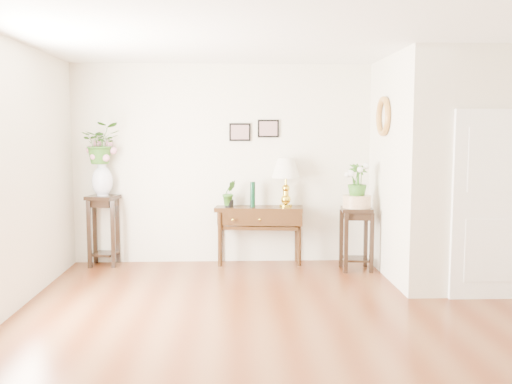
{
  "coord_description": "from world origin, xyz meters",
  "views": [
    {
      "loc": [
        -0.75,
        -5.32,
        1.85
      ],
      "look_at": [
        -0.48,
        1.3,
        1.15
      ],
      "focal_mm": 40.0,
      "sensor_mm": 36.0,
      "label": 1
    }
  ],
  "objects": [
    {
      "name": "art_print_left",
      "position": [
        -0.65,
        2.73,
        1.85
      ],
      "size": [
        0.3,
        0.02,
        0.25
      ],
      "primitive_type": "cube",
      "color": "black",
      "rests_on": "wall_back"
    },
    {
      "name": "porcelain_vase",
      "position": [
        -2.55,
        2.57,
        1.2
      ],
      "size": [
        0.34,
        0.34,
        0.49
      ],
      "primitive_type": null,
      "rotation": [
        0.0,
        0.0,
        0.22
      ],
      "color": "silver",
      "rests_on": "plant_stand_a"
    },
    {
      "name": "narcissus",
      "position": [
        0.9,
        2.16,
        1.2
      ],
      "size": [
        0.34,
        0.34,
        0.47
      ],
      "primitive_type": "imported",
      "rotation": [
        0.0,
        0.0,
        0.39
      ],
      "color": "#2E621B",
      "rests_on": "ceramic_bowl"
    },
    {
      "name": "wall_back",
      "position": [
        0.0,
        2.75,
        1.4
      ],
      "size": [
        6.0,
        0.02,
        2.8
      ],
      "primitive_type": "cube",
      "color": "silver",
      "rests_on": "ground"
    },
    {
      "name": "ceiling",
      "position": [
        0.0,
        0.0,
        2.8
      ],
      "size": [
        6.0,
        5.5,
        0.02
      ],
      "primitive_type": "cube",
      "color": "white",
      "rests_on": "ground"
    },
    {
      "name": "green_vase",
      "position": [
        -0.48,
        2.57,
        0.98
      ],
      "size": [
        0.09,
        0.09,
        0.35
      ],
      "primitive_type": "cylinder",
      "rotation": [
        0.0,
        0.0,
        -0.29
      ],
      "color": "black",
      "rests_on": "console_table"
    },
    {
      "name": "potted_plant",
      "position": [
        -0.8,
        2.57,
        0.99
      ],
      "size": [
        0.24,
        0.22,
        0.35
      ],
      "primitive_type": "imported",
      "rotation": [
        0.0,
        0.0,
        0.43
      ],
      "color": "#2E621B",
      "rests_on": "console_table"
    },
    {
      "name": "table_lamp",
      "position": [
        -0.01,
        2.57,
        1.16
      ],
      "size": [
        0.42,
        0.42,
        0.69
      ],
      "primitive_type": "cube",
      "rotation": [
        0.0,
        0.0,
        0.05
      ],
      "color": "gold",
      "rests_on": "console_table"
    },
    {
      "name": "wall_front",
      "position": [
        0.0,
        -2.75,
        1.4
      ],
      "size": [
        6.0,
        0.02,
        2.8
      ],
      "primitive_type": "cube",
      "color": "silver",
      "rests_on": "ground"
    },
    {
      "name": "art_print_right",
      "position": [
        -0.25,
        2.73,
        1.9
      ],
      "size": [
        0.3,
        0.02,
        0.25
      ],
      "primitive_type": "cube",
      "color": "black",
      "rests_on": "wall_back"
    },
    {
      "name": "console_table",
      "position": [
        -0.39,
        2.57,
        0.41
      ],
      "size": [
        1.26,
        0.54,
        0.81
      ],
      "primitive_type": "cube",
      "rotation": [
        0.0,
        0.0,
        -0.11
      ],
      "color": "black",
      "rests_on": "floor"
    },
    {
      "name": "plant_stand_b",
      "position": [
        0.9,
        2.16,
        0.42
      ],
      "size": [
        0.44,
        0.44,
        0.85
      ],
      "primitive_type": "cube",
      "rotation": [
        0.0,
        0.0,
        -0.11
      ],
      "color": "black",
      "rests_on": "floor"
    },
    {
      "name": "partition",
      "position": [
        2.1,
        1.77,
        1.4
      ],
      "size": [
        1.8,
        1.95,
        2.8
      ],
      "primitive_type": "cube",
      "color": "silver",
      "rests_on": "floor"
    },
    {
      "name": "wall_ornament",
      "position": [
        1.16,
        1.9,
        2.05
      ],
      "size": [
        0.07,
        0.51,
        0.51
      ],
      "primitive_type": "torus",
      "rotation": [
        0.0,
        1.57,
        0.0
      ],
      "color": "#AA6C39",
      "rests_on": "partition"
    },
    {
      "name": "door",
      "position": [
        2.1,
        0.78,
        1.05
      ],
      "size": [
        0.9,
        0.05,
        2.1
      ],
      "primitive_type": "cube",
      "color": "white",
      "rests_on": "floor"
    },
    {
      "name": "ceramic_bowl",
      "position": [
        0.9,
        2.16,
        0.93
      ],
      "size": [
        0.48,
        0.48,
        0.17
      ],
      "primitive_type": "cylinder",
      "rotation": [
        0.0,
        0.0,
        -0.34
      ],
      "color": "beige",
      "rests_on": "plant_stand_b"
    },
    {
      "name": "floor",
      "position": [
        0.0,
        0.0,
        0.0
      ],
      "size": [
        6.0,
        5.5,
        0.02
      ],
      "primitive_type": "cube",
      "color": "brown",
      "rests_on": "ground"
    },
    {
      "name": "plant_stand_a",
      "position": [
        -2.55,
        2.57,
        0.49
      ],
      "size": [
        0.46,
        0.46,
        0.98
      ],
      "primitive_type": "cube",
      "rotation": [
        0.0,
        0.0,
        -0.23
      ],
      "color": "black",
      "rests_on": "floor"
    },
    {
      "name": "lily_arrangement",
      "position": [
        -2.55,
        2.57,
        1.66
      ],
      "size": [
        0.61,
        0.56,
        0.57
      ],
      "primitive_type": "imported",
      "rotation": [
        0.0,
        0.0,
        0.25
      ],
      "color": "#2E621B",
      "rests_on": "porcelain_vase"
    }
  ]
}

